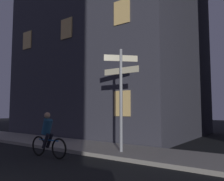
% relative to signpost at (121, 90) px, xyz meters
% --- Properties ---
extents(sidewalk_kerb, '(40.00, 2.54, 0.14)m').
position_rel_signpost_xyz_m(sidewalk_kerb, '(0.07, 0.44, -2.38)').
color(sidewalk_kerb, gray).
rests_on(sidewalk_kerb, ground_plane).
extents(signpost, '(1.57, 0.96, 3.90)m').
position_rel_signpost_xyz_m(signpost, '(0.00, 0.00, 0.00)').
color(signpost, gray).
rests_on(signpost, sidewalk_kerb).
extents(cyclist, '(1.82, 0.33, 1.61)m').
position_rel_signpost_xyz_m(cyclist, '(-1.99, -1.82, -1.70)').
color(cyclist, black).
rests_on(cyclist, ground_plane).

